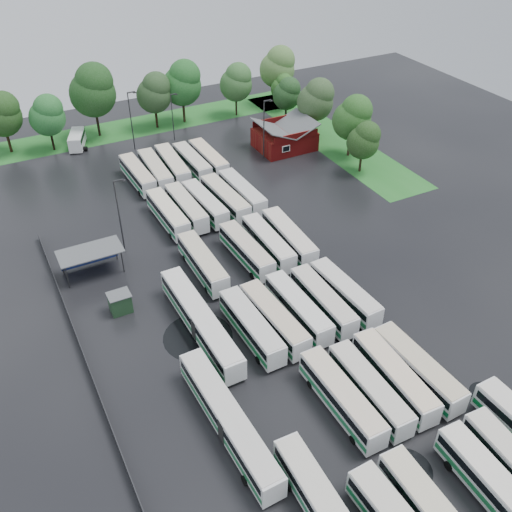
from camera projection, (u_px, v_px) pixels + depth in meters
name	position (u px, v px, depth m)	size (l,w,h in m)	color
ground	(288.00, 332.00, 66.54)	(160.00, 160.00, 0.00)	black
brick_building	(285.00, 139.00, 104.95)	(10.07, 8.60, 5.39)	maroon
wash_shed	(90.00, 253.00, 74.09)	(8.20, 4.20, 3.58)	#2D2D30
utility_hut	(120.00, 303.00, 68.72)	(2.70, 2.20, 2.62)	#18361C
grass_strip_north	(134.00, 127.00, 113.59)	(80.00, 10.00, 0.01)	#206923
grass_strip_east	(329.00, 137.00, 109.81)	(10.00, 50.00, 0.01)	#206923
west_fence	(81.00, 348.00, 63.62)	(0.10, 50.00, 1.20)	#2D2D30
bus_r0c3	(493.00, 486.00, 48.66)	(2.88, 11.97, 3.31)	silver
bus_r1c1	(342.00, 398.00, 56.39)	(2.58, 12.00, 3.34)	silver
bus_r1c2	(369.00, 389.00, 57.35)	(2.67, 11.68, 3.24)	silver
bus_r1c3	(394.00, 377.00, 58.60)	(3.01, 11.98, 3.31)	silver
bus_r1c4	(417.00, 368.00, 59.54)	(2.90, 11.96, 3.31)	silver
bus_r2c0	(252.00, 327.00, 64.63)	(2.72, 11.82, 3.28)	silver
bus_r2c1	(274.00, 319.00, 65.66)	(3.06, 11.96, 3.30)	silver
bus_r2c2	(298.00, 308.00, 67.18)	(2.68, 11.76, 3.26)	silver
bus_r2c3	(323.00, 301.00, 68.27)	(2.57, 11.63, 3.23)	silver
bus_r2c4	(345.00, 293.00, 69.49)	(2.95, 11.69, 3.23)	silver
bus_r3c0	(203.00, 263.00, 74.31)	(2.60, 11.86, 3.30)	silver
bus_r3c2	(247.00, 250.00, 76.64)	(2.83, 11.67, 3.23)	silver
bus_r3c3	(268.00, 243.00, 78.01)	(2.68, 11.77, 3.27)	silver
bus_r3c4	(289.00, 237.00, 78.99)	(3.11, 12.29, 3.39)	silver
bus_r4c0	(168.00, 214.00, 84.07)	(2.74, 11.80, 3.27)	silver
bus_r4c1	(186.00, 208.00, 85.48)	(2.62, 11.73, 3.26)	silver
bus_r4c2	(205.00, 204.00, 86.45)	(3.03, 11.73, 3.24)	silver
bus_r4c3	(225.00, 199.00, 87.49)	(3.13, 12.23, 3.37)	silver
bus_r4c4	(242.00, 193.00, 89.05)	(2.79, 12.00, 3.33)	silver
bus_r5c0	(138.00, 175.00, 93.89)	(2.78, 11.69, 3.24)	silver
bus_r5c1	(155.00, 171.00, 94.90)	(2.98, 12.15, 3.36)	silver
bus_r5c2	(173.00, 165.00, 96.35)	(3.18, 12.27, 3.38)	silver
bus_r5c3	(192.00, 162.00, 97.51)	(2.65, 11.65, 3.23)	silver
bus_r5c4	(209.00, 159.00, 98.60)	(2.62, 11.71, 3.25)	silver
artic_bus_west_b	(201.00, 321.00, 65.25)	(2.86, 18.23, 3.38)	silver
artic_bus_west_c	(228.00, 420.00, 54.25)	(2.98, 17.63, 3.26)	silver
minibus	(77.00, 139.00, 105.48)	(4.41, 6.75, 2.77)	white
tree_north_0	(2.00, 114.00, 100.39)	(6.90, 6.90, 11.44)	black
tree_north_1	(48.00, 115.00, 101.40)	(6.39, 6.39, 10.59)	black
tree_north_2	(93.00, 90.00, 105.09)	(8.56, 8.56, 14.18)	black
tree_north_3	(155.00, 92.00, 109.38)	(6.73, 6.73, 11.15)	black
tree_north_4	(183.00, 82.00, 111.04)	(7.62, 7.62, 12.63)	black
tree_north_5	(237.00, 82.00, 114.55)	(6.58, 6.58, 10.90)	black
tree_north_6	(278.00, 67.00, 119.46)	(7.42, 7.42, 12.29)	#362413
tree_east_0	(364.00, 140.00, 95.18)	(5.49, 5.49, 9.10)	black
tree_east_1	(353.00, 117.00, 99.32)	(6.84, 6.84, 11.33)	#38261B
tree_east_2	(317.00, 99.00, 106.21)	(6.81, 6.81, 11.29)	black
tree_east_3	(287.00, 93.00, 112.65)	(5.47, 5.47, 9.06)	black
tree_east_4	(283.00, 87.00, 118.23)	(4.63, 4.63, 7.67)	black
lamp_post_ne	(265.00, 126.00, 98.96)	(1.66, 0.32, 10.76)	#2D2D30
lamp_post_nw	(119.00, 210.00, 76.40)	(1.65, 0.32, 10.75)	#2D2D30
lamp_post_back_w	(131.00, 117.00, 101.97)	(1.67, 0.32, 10.82)	#2D2D30
lamp_post_back_e	(173.00, 114.00, 105.80)	(1.39, 0.27, 9.00)	#2D2D30
puddle_0	(407.00, 470.00, 51.97)	(4.68, 4.68, 0.01)	black
puddle_1	(501.00, 437.00, 54.86)	(2.80, 2.80, 0.01)	black
puddle_2	(198.00, 337.00, 65.87)	(8.09, 8.09, 0.01)	black
puddle_3	(350.00, 336.00, 65.96)	(3.83, 3.83, 0.01)	black
puddle_4	(485.00, 393.00, 59.14)	(3.17, 3.17, 0.01)	black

